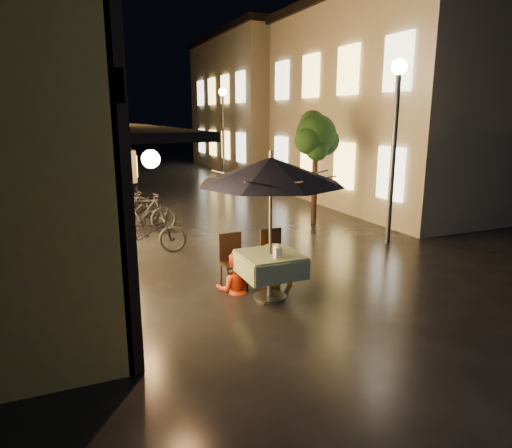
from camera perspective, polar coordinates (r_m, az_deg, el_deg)
name	(u,v)px	position (r m, az deg, el deg)	size (l,w,h in m)	color
ground	(323,289)	(8.25, 8.41, -8.08)	(90.00, 90.00, 0.00)	black
east_building_near	(414,104)	(17.41, 19.14, 14.04)	(7.30, 9.30, 6.80)	tan
east_building_far	(274,104)	(27.11, 2.27, 14.78)	(7.30, 10.30, 7.30)	tan
street_tree	(316,137)	(12.81, 7.53, 10.69)	(1.43, 1.20, 3.15)	black
streetlamp_near	(396,119)	(11.07, 17.06, 12.40)	(0.36, 0.36, 4.23)	#59595E
streetlamp_far	(223,117)	(21.70, -4.15, 13.15)	(0.36, 0.36, 4.23)	#59595E
cafe_table	(270,265)	(7.61, 1.78, -5.10)	(0.99, 0.99, 0.78)	#59595E
patio_umbrella	(271,171)	(7.27, 1.87, 6.66)	(2.40, 2.40, 2.46)	#59595E
cafe_chair_left	(232,258)	(8.13, -2.98, -4.25)	(0.42, 0.42, 0.97)	black
cafe_chair_right	(273,253)	(8.42, 2.14, -3.61)	(0.42, 0.42, 0.97)	black
table_lantern	(278,250)	(7.27, 2.72, -3.26)	(0.16, 0.16, 0.25)	white
person_orange	(234,254)	(7.89, -2.73, -3.72)	(0.66, 0.51, 1.36)	#F44617
person_yellow	(273,245)	(8.20, 2.10, -2.62)	(0.95, 0.55, 1.47)	#FC9700
bicycle_0	(145,233)	(10.40, -13.68, -1.04)	(0.63, 1.80, 0.95)	black
bicycle_1	(142,214)	(12.09, -14.06, 1.25)	(0.51, 1.79, 1.08)	black
bicycle_2	(132,216)	(12.40, -15.29, 1.02)	(0.59, 1.68, 0.88)	black
bicycle_3	(127,210)	(12.89, -15.85, 1.75)	(0.48, 1.70, 1.02)	black
bicycle_4	(122,202)	(14.43, -16.40, 2.68)	(0.60, 1.72, 0.90)	black
bicycle_5	(110,198)	(15.01, -17.75, 3.13)	(0.46, 1.63, 0.98)	black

